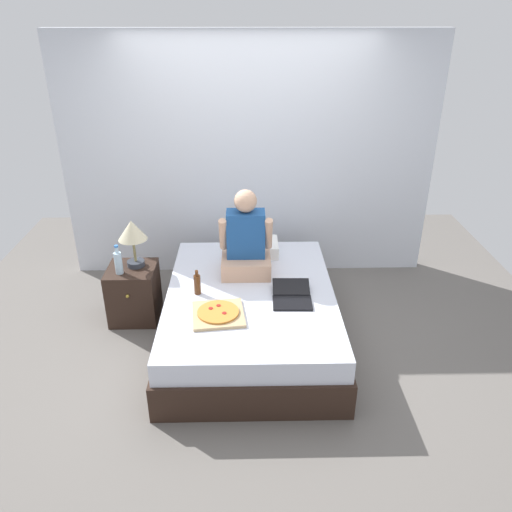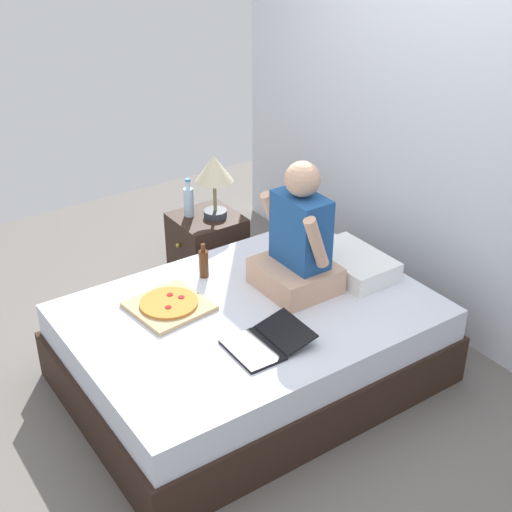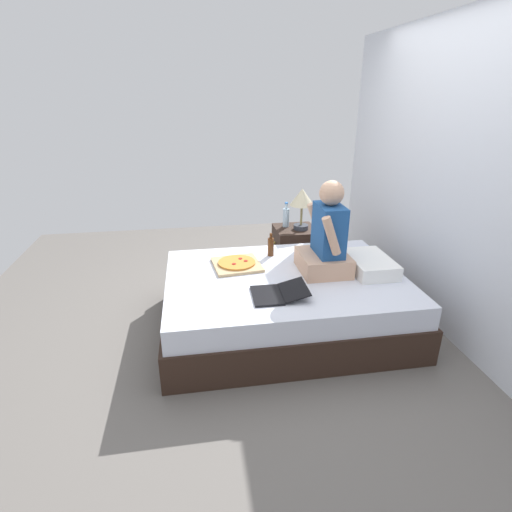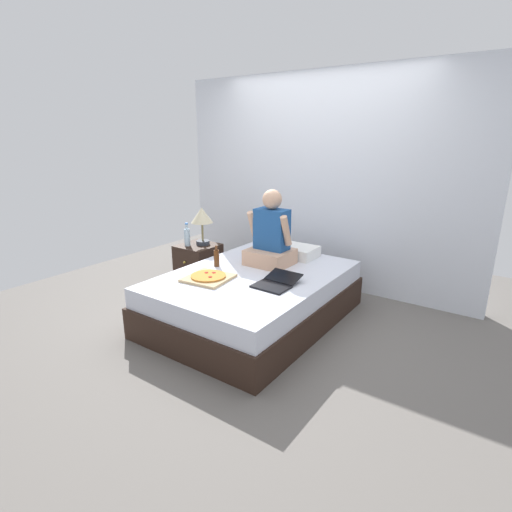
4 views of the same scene
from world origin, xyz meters
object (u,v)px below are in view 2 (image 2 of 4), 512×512
object	(u,v)px
bed	(251,344)
person_seated	(298,243)
water_bottle	(189,201)
laptop	(264,344)
beer_bottle_on_bed	(204,263)
nightstand_left	(208,250)
pizza_box	(169,305)
lamp_on_left_nightstand	(214,173)

from	to	relation	value
bed	person_seated	bearing A→B (deg)	95.80
bed	person_seated	world-z (taller)	person_seated
bed	water_bottle	size ratio (longest dim) A/B	7.36
laptop	beer_bottle_on_bed	bearing A→B (deg)	171.66
bed	water_bottle	world-z (taller)	water_bottle
water_bottle	beer_bottle_on_bed	bearing A→B (deg)	-23.44
nightstand_left	water_bottle	world-z (taller)	water_bottle
nightstand_left	beer_bottle_on_bed	size ratio (longest dim) A/B	2.38
nightstand_left	pizza_box	size ratio (longest dim) A/B	1.18
nightstand_left	pizza_box	bearing A→B (deg)	-41.80
bed	pizza_box	bearing A→B (deg)	-124.47
nightstand_left	water_bottle	bearing A→B (deg)	-131.65
nightstand_left	beer_bottle_on_bed	world-z (taller)	beer_bottle_on_bed
nightstand_left	lamp_on_left_nightstand	distance (m)	0.59
laptop	beer_bottle_on_bed	size ratio (longest dim) A/B	1.92
bed	pizza_box	size ratio (longest dim) A/B	4.59
lamp_on_left_nightstand	pizza_box	size ratio (longest dim) A/B	1.02
laptop	pizza_box	world-z (taller)	laptop
person_seated	water_bottle	bearing A→B (deg)	-176.22
beer_bottle_on_bed	nightstand_left	bearing A→B (deg)	147.93
bed	laptop	world-z (taller)	laptop
bed	water_bottle	distance (m)	1.27
water_bottle	person_seated	world-z (taller)	person_seated
lamp_on_left_nightstand	pizza_box	distance (m)	1.18
water_bottle	bed	bearing A→B (deg)	-13.40
laptop	pizza_box	size ratio (longest dim) A/B	0.95
person_seated	laptop	xyz separation A→B (m)	(0.38, -0.51, -0.27)
lamp_on_left_nightstand	water_bottle	size ratio (longest dim) A/B	1.63
bed	beer_bottle_on_bed	distance (m)	0.56
nightstand_left	water_bottle	distance (m)	0.39
person_seated	laptop	distance (m)	0.69
beer_bottle_on_bed	pizza_box	bearing A→B (deg)	-61.03
lamp_on_left_nightstand	beer_bottle_on_bed	xyz separation A→B (m)	(0.61, -0.45, -0.27)
beer_bottle_on_bed	person_seated	bearing A→B (deg)	43.40
laptop	bed	bearing A→B (deg)	156.25
lamp_on_left_nightstand	laptop	bearing A→B (deg)	-22.22
nightstand_left	bed	bearing A→B (deg)	-18.67
lamp_on_left_nightstand	laptop	size ratio (longest dim) A/B	1.07
lamp_on_left_nightstand	water_bottle	xyz separation A→B (m)	(-0.12, -0.14, -0.22)
beer_bottle_on_bed	laptop	bearing A→B (deg)	-8.34
nightstand_left	person_seated	size ratio (longest dim) A/B	0.67
pizza_box	lamp_on_left_nightstand	bearing A→B (deg)	134.94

